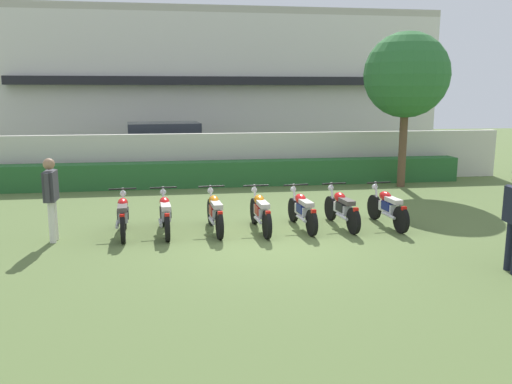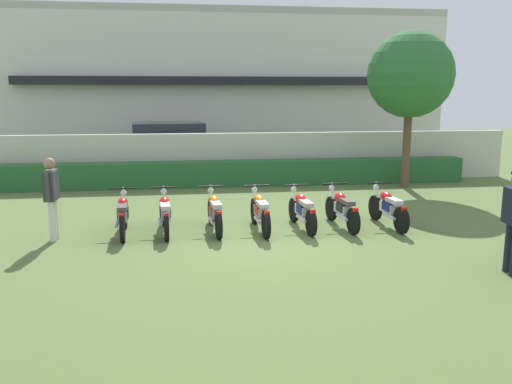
# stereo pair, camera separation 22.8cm
# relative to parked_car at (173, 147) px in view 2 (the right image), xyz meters

# --- Properties ---
(ground) EXTENTS (60.00, 60.00, 0.00)m
(ground) POSITION_rel_parked_car_xyz_m (2.07, -10.20, -0.94)
(ground) COLOR #566B38
(building) EXTENTS (20.61, 6.50, 6.69)m
(building) POSITION_rel_parked_car_xyz_m (2.07, 5.82, 2.41)
(building) COLOR silver
(building) RESTS_ON ground
(compound_wall) EXTENTS (19.58, 0.30, 1.69)m
(compound_wall) POSITION_rel_parked_car_xyz_m (2.07, -2.83, -0.09)
(compound_wall) COLOR beige
(compound_wall) RESTS_ON ground
(hedge_row) EXTENTS (15.66, 0.70, 0.82)m
(hedge_row) POSITION_rel_parked_car_xyz_m (2.07, -3.53, -0.53)
(hedge_row) COLOR #28602D
(hedge_row) RESTS_ON ground
(parked_car) EXTENTS (4.65, 2.40, 1.89)m
(parked_car) POSITION_rel_parked_car_xyz_m (0.00, 0.00, 0.00)
(parked_car) COLOR black
(parked_car) RESTS_ON ground
(tree_near_inspector) EXTENTS (2.70, 2.70, 4.94)m
(tree_near_inspector) POSITION_rel_parked_car_xyz_m (7.57, -4.52, 2.64)
(tree_near_inspector) COLOR brown
(tree_near_inspector) RESTS_ON ground
(motorcycle_in_row_0) EXTENTS (0.60, 1.82, 0.97)m
(motorcycle_in_row_0) POSITION_rel_parked_car_xyz_m (-0.89, -9.24, -0.48)
(motorcycle_in_row_0) COLOR black
(motorcycle_in_row_0) RESTS_ON ground
(motorcycle_in_row_1) EXTENTS (0.60, 1.90, 0.96)m
(motorcycle_in_row_1) POSITION_rel_parked_car_xyz_m (0.01, -9.20, -0.49)
(motorcycle_in_row_1) COLOR black
(motorcycle_in_row_1) RESTS_ON ground
(motorcycle_in_row_2) EXTENTS (0.60, 1.88, 0.96)m
(motorcycle_in_row_2) POSITION_rel_parked_car_xyz_m (1.10, -9.23, -0.49)
(motorcycle_in_row_2) COLOR black
(motorcycle_in_row_2) RESTS_ON ground
(motorcycle_in_row_3) EXTENTS (0.60, 1.94, 0.96)m
(motorcycle_in_row_3) POSITION_rel_parked_car_xyz_m (2.12, -9.31, -0.49)
(motorcycle_in_row_3) COLOR black
(motorcycle_in_row_3) RESTS_ON ground
(motorcycle_in_row_4) EXTENTS (0.60, 1.88, 0.95)m
(motorcycle_in_row_4) POSITION_rel_parked_car_xyz_m (3.09, -9.25, -0.50)
(motorcycle_in_row_4) COLOR black
(motorcycle_in_row_4) RESTS_ON ground
(motorcycle_in_row_5) EXTENTS (0.60, 1.91, 0.95)m
(motorcycle_in_row_5) POSITION_rel_parked_car_xyz_m (4.03, -9.25, -0.49)
(motorcycle_in_row_5) COLOR black
(motorcycle_in_row_5) RESTS_ON ground
(motorcycle_in_row_6) EXTENTS (0.60, 1.92, 0.96)m
(motorcycle_in_row_6) POSITION_rel_parked_car_xyz_m (5.10, -9.33, -0.49)
(motorcycle_in_row_6) COLOR black
(motorcycle_in_row_6) RESTS_ON ground
(inspector_person) EXTENTS (0.24, 0.70, 1.75)m
(inspector_person) POSITION_rel_parked_car_xyz_m (-2.29, -9.49, 0.11)
(inspector_person) COLOR silver
(inspector_person) RESTS_ON ground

